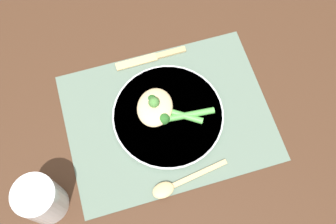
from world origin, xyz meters
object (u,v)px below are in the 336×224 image
chicken_fillet (155,107)px  broccoli_stalk_front (160,107)px  plate (168,115)px  water_glass (41,200)px  spoon (172,186)px  broccoli_stalk_rear (174,116)px  knife (152,58)px

chicken_fillet → broccoli_stalk_front: broccoli_stalk_front is taller
broccoli_stalk_front → chicken_fillet: bearing=115.6°
plate → water_glass: size_ratio=2.24×
plate → broccoli_stalk_front: (-0.01, 0.02, 0.02)m
plate → spoon: bearing=-103.1°
chicken_fillet → broccoli_stalk_rear: (0.04, -0.03, -0.00)m
broccoli_stalk_front → spoon: (-0.02, -0.18, -0.02)m
plate → spoon: (-0.04, -0.16, -0.00)m
broccoli_stalk_rear → water_glass: size_ratio=1.19×
knife → water_glass: bearing=131.7°
plate → chicken_fillet: size_ratio=2.10×
plate → chicken_fillet: (-0.03, 0.02, 0.02)m
knife → spoon: spoon is taller
plate → broccoli_stalk_rear: broccoli_stalk_rear is taller
plate → water_glass: 0.33m
plate → spoon: plate is taller
knife → water_glass: size_ratio=1.56×
chicken_fillet → water_glass: size_ratio=1.07×
broccoli_stalk_front → broccoli_stalk_rear: bearing=-108.7°
chicken_fillet → spoon: (-0.01, -0.18, -0.02)m
water_glass → spoon: bearing=-8.3°
plate → chicken_fillet: 0.04m
spoon → water_glass: (-0.26, 0.04, 0.05)m
broccoli_stalk_front → spoon: bearing=-153.8°
broccoli_stalk_rear → spoon: (-0.05, -0.15, -0.02)m
plate → knife: 0.16m
broccoli_stalk_rear → knife: (-0.00, 0.17, -0.02)m
broccoli_stalk_front → spoon: broccoli_stalk_front is taller
broccoli_stalk_front → knife: bearing=26.2°
chicken_fillet → knife: bearing=77.5°
broccoli_stalk_front → broccoli_stalk_rear: size_ratio=0.90×
knife → water_glass: water_glass is taller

